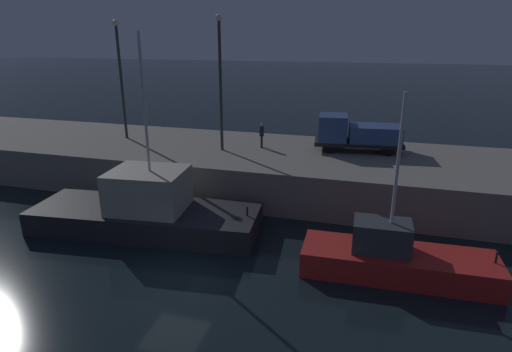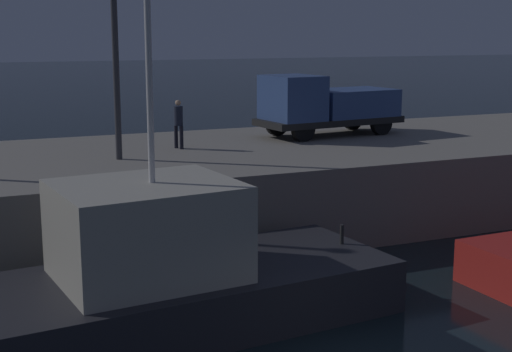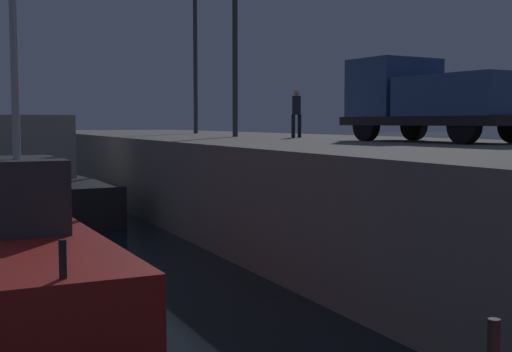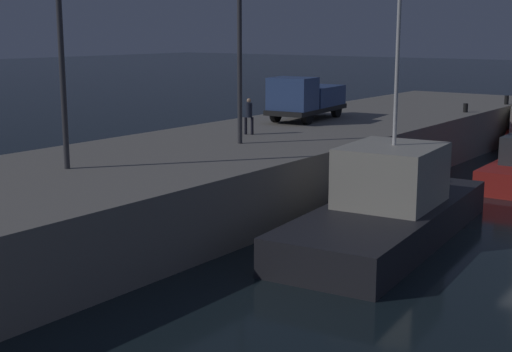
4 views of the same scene
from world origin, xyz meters
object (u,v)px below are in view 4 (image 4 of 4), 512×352
at_px(fishing_boat_white, 388,208).
at_px(dockworker, 249,114).
at_px(lamp_post_west, 60,27).
at_px(utility_truck, 306,98).
at_px(bollard_west, 466,108).
at_px(lamp_post_east, 239,25).
at_px(bollard_east, 507,100).

bearing_deg(fishing_boat_white, dockworker, 67.26).
bearing_deg(lamp_post_west, fishing_boat_white, -53.29).
relative_size(utility_truck, bollard_west, 11.34).
relative_size(fishing_boat_white, lamp_post_east, 1.43).
xyz_separation_m(dockworker, bollard_west, (15.09, -4.69, -0.70)).
bearing_deg(lamp_post_east, lamp_post_west, 170.69).
xyz_separation_m(lamp_post_west, lamp_post_east, (8.19, -1.34, 0.11)).
xyz_separation_m(lamp_post_west, bollard_east, (31.84, -5.15, -4.60)).
height_order(bollard_west, bollard_east, bollard_east).
distance_m(utility_truck, dockworker, 6.30).
distance_m(dockworker, bollard_west, 15.82).
bearing_deg(bollard_east, utility_truck, 158.14).
xyz_separation_m(fishing_boat_white, utility_truck, (10.04, 9.97, 2.63)).
distance_m(utility_truck, bollard_east, 16.19).
bearing_deg(utility_truck, bollard_west, -32.19).
height_order(fishing_boat_white, lamp_post_east, lamp_post_east).
distance_m(lamp_post_west, dockworker, 11.30).
bearing_deg(bollard_east, fishing_boat_white, -171.03).
relative_size(lamp_post_west, bollard_west, 16.10).
relative_size(fishing_boat_white, dockworker, 7.31).
distance_m(lamp_post_east, utility_truck, 9.70).
bearing_deg(bollard_east, bollard_west, 175.89).
bearing_deg(lamp_post_east, fishing_boat_white, -100.26).
bearing_deg(bollard_west, utility_truck, 147.81).
height_order(utility_truck, bollard_west, utility_truck).
xyz_separation_m(fishing_boat_white, bollard_west, (18.90, 4.40, 1.70)).
relative_size(lamp_post_west, lamp_post_east, 0.98).
bearing_deg(bollard_west, lamp_post_west, 169.62).
bearing_deg(lamp_post_west, lamp_post_east, -9.31).
bearing_deg(utility_truck, lamp_post_west, -177.04).
height_order(fishing_boat_white, lamp_post_west, lamp_post_west).
height_order(lamp_post_east, bollard_east, lamp_post_east).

